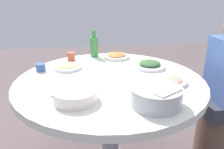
% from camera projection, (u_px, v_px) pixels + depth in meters
% --- Properties ---
extents(round_dining_table, '(1.28, 1.28, 0.76)m').
position_uv_depth(round_dining_table, '(110.00, 92.00, 1.58)').
color(round_dining_table, '#99999E').
rests_on(round_dining_table, ground).
extents(rice_bowl, '(0.27, 0.27, 0.11)m').
position_uv_depth(rice_bowl, '(156.00, 96.00, 1.18)').
color(rice_bowl, '#B2B5BA').
rests_on(rice_bowl, round_dining_table).
extents(soup_bowl, '(0.25, 0.25, 0.07)m').
position_uv_depth(soup_bowl, '(75.00, 95.00, 1.23)').
color(soup_bowl, white).
rests_on(soup_bowl, round_dining_table).
extents(dish_noodles, '(0.21, 0.21, 0.04)m').
position_uv_depth(dish_noodles, '(68.00, 67.00, 1.72)').
color(dish_noodles, silver).
rests_on(dish_noodles, round_dining_table).
extents(dish_tofu_braise, '(0.22, 0.22, 0.04)m').
position_uv_depth(dish_tofu_braise, '(116.00, 56.00, 1.99)').
color(dish_tofu_braise, silver).
rests_on(dish_tofu_braise, round_dining_table).
extents(dish_greens, '(0.24, 0.24, 0.06)m').
position_uv_depth(dish_greens, '(150.00, 65.00, 1.74)').
color(dish_greens, silver).
rests_on(dish_greens, round_dining_table).
extents(dish_shrimp, '(0.20, 0.20, 0.04)m').
position_uv_depth(dish_shrimp, '(171.00, 81.00, 1.46)').
color(dish_shrimp, silver).
rests_on(dish_shrimp, round_dining_table).
extents(green_bottle, '(0.07, 0.07, 0.24)m').
position_uv_depth(green_bottle, '(94.00, 46.00, 2.01)').
color(green_bottle, '#3A8941').
rests_on(green_bottle, round_dining_table).
extents(tea_cup_near, '(0.07, 0.07, 0.06)m').
position_uv_depth(tea_cup_near, '(41.00, 67.00, 1.67)').
color(tea_cup_near, '#355791').
rests_on(tea_cup_near, round_dining_table).
extents(tea_cup_far, '(0.06, 0.06, 0.07)m').
position_uv_depth(tea_cup_far, '(71.00, 57.00, 1.91)').
color(tea_cup_far, '#C95238').
rests_on(tea_cup_far, round_dining_table).
extents(stool_for_diner_left, '(0.33, 0.33, 0.43)m').
position_uv_depth(stool_for_diner_left, '(217.00, 136.00, 1.83)').
color(stool_for_diner_left, brown).
rests_on(stool_for_diner_left, ground).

